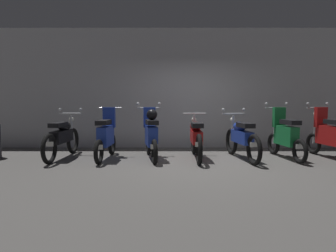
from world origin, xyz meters
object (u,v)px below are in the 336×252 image
object	(u,v)px
motorbike_slot_0	(62,137)
motorbike_slot_5	(285,136)
motorbike_slot_1	(106,136)
motorbike_slot_2	(151,134)
motorbike_slot_6	(329,135)
motorbike_slot_4	(241,138)
motorbike_slot_3	(196,137)

from	to	relation	value
motorbike_slot_0	motorbike_slot_5	distance (m)	5.13
motorbike_slot_1	motorbike_slot_2	xyz separation A→B (m)	(1.02, 0.03, 0.04)
motorbike_slot_1	motorbike_slot_6	bearing A→B (deg)	1.30
motorbike_slot_0	motorbike_slot_4	size ratio (longest dim) A/B	1.01
motorbike_slot_1	motorbike_slot_3	distance (m)	2.05
motorbike_slot_1	motorbike_slot_5	bearing A→B (deg)	1.06
motorbike_slot_1	motorbike_slot_4	size ratio (longest dim) A/B	0.87
motorbike_slot_5	motorbike_slot_1	bearing A→B (deg)	-178.94
motorbike_slot_3	motorbike_slot_5	size ratio (longest dim) A/B	1.16
motorbike_slot_1	motorbike_slot_2	bearing A→B (deg)	1.74
motorbike_slot_0	motorbike_slot_4	distance (m)	4.11
motorbike_slot_1	motorbike_slot_4	xyz separation A→B (m)	(3.08, -0.02, -0.03)
motorbike_slot_2	motorbike_slot_5	xyz separation A→B (m)	(3.08, 0.04, -0.04)
motorbike_slot_0	motorbike_slot_3	xyz separation A→B (m)	(3.08, -0.05, -0.00)
motorbike_slot_5	motorbike_slot_6	bearing A→B (deg)	2.27
motorbike_slot_0	motorbike_slot_2	bearing A→B (deg)	-1.62
motorbike_slot_6	motorbike_slot_0	bearing A→B (deg)	-179.74
motorbike_slot_0	motorbike_slot_5	size ratio (longest dim) A/B	1.16
motorbike_slot_1	motorbike_slot_5	size ratio (longest dim) A/B	1.00
motorbike_slot_2	motorbike_slot_0	bearing A→B (deg)	178.38
motorbike_slot_3	motorbike_slot_4	xyz separation A→B (m)	(1.02, -0.06, 0.00)
motorbike_slot_2	motorbike_slot_4	bearing A→B (deg)	-1.33
motorbike_slot_2	motorbike_slot_3	xyz separation A→B (m)	(1.03, 0.01, -0.08)
motorbike_slot_4	motorbike_slot_5	world-z (taller)	motorbike_slot_5
motorbike_slot_0	motorbike_slot_5	xyz separation A→B (m)	(5.13, -0.01, 0.04)
motorbike_slot_1	motorbike_slot_3	world-z (taller)	motorbike_slot_1
motorbike_slot_4	motorbike_slot_3	bearing A→B (deg)	176.62
motorbike_slot_2	motorbike_slot_4	size ratio (longest dim) A/B	0.86
motorbike_slot_3	motorbike_slot_6	bearing A→B (deg)	1.36
motorbike_slot_4	motorbike_slot_5	distance (m)	1.03
motorbike_slot_2	motorbike_slot_3	distance (m)	1.04
motorbike_slot_2	motorbike_slot_5	bearing A→B (deg)	0.83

